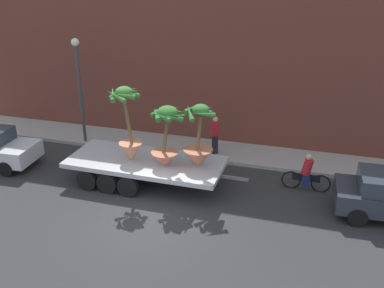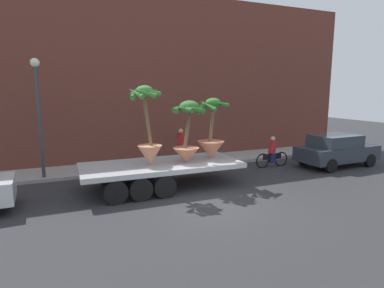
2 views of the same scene
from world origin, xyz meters
The scene contains 10 objects.
ground_plane centered at (0.00, 0.00, 0.00)m, with size 60.00×60.00×0.00m, color #2D2D30.
sidewalk centered at (0.00, 6.10, 0.07)m, with size 24.00×2.20×0.15m, color #A39E99.
building_facade centered at (0.00, 7.80, 4.30)m, with size 24.00×1.20×8.60m, color brown.
flatbed_trailer centered at (-1.30, 2.52, 0.77)m, with size 7.06×2.61×0.98m.
potted_palm_rear centered at (1.06, 2.53, 1.83)m, with size 1.26×1.25×2.45m.
potted_palm_middle centered at (-1.61, 2.32, 2.24)m, with size 1.23×1.24×2.93m.
potted_palm_front centered at (-0.09, 2.24, 2.11)m, with size 1.32×1.32×2.37m.
cyclist centered at (4.98, 3.71, 0.67)m, with size 1.84×0.34×1.54m.
pedestrian_near_gate centered at (0.93, 5.70, 1.04)m, with size 0.36×0.36×1.71m.
street_lamp centered at (-5.32, 5.30, 3.23)m, with size 0.36×0.36×4.83m.
Camera 1 is at (4.99, -11.44, 8.16)m, focal length 40.47 mm.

